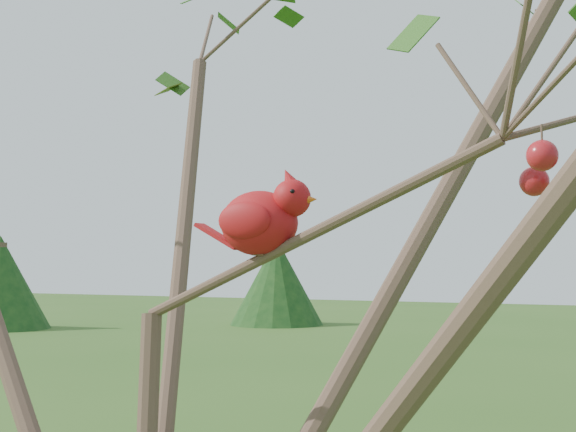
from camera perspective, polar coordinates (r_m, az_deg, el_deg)
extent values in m
sphere|color=#AB171D|center=(1.71, 17.21, 12.57)|extent=(0.04, 0.04, 0.04)
sphere|color=#AB171D|center=(1.12, 17.11, 2.36)|extent=(0.04, 0.04, 0.04)
sphere|color=#AB171D|center=(1.06, 17.63, 4.12)|extent=(0.04, 0.04, 0.04)
ellipsoid|color=red|center=(1.25, -2.07, -0.52)|extent=(0.13, 0.10, 0.10)
sphere|color=red|center=(1.23, 0.28, 1.28)|extent=(0.06, 0.06, 0.06)
cone|color=red|center=(1.23, 0.08, 2.63)|extent=(0.04, 0.03, 0.04)
cone|color=#D85914|center=(1.21, 1.54, 1.19)|extent=(0.03, 0.02, 0.02)
ellipsoid|color=black|center=(1.22, 1.12, 1.12)|extent=(0.02, 0.03, 0.03)
cube|color=red|center=(1.29, -4.97, -1.46)|extent=(0.08, 0.03, 0.04)
ellipsoid|color=red|center=(1.29, -1.45, -0.47)|extent=(0.09, 0.03, 0.06)
ellipsoid|color=red|center=(1.22, -3.13, -0.30)|extent=(0.09, 0.03, 0.06)
cylinder|color=#493227|center=(26.67, -0.82, -4.91)|extent=(0.40, 0.40, 2.65)
cone|color=#133613|center=(26.66, -0.82, -4.67)|extent=(3.09, 3.09, 2.87)
cylinder|color=#493227|center=(26.53, -19.82, -4.68)|extent=(0.40, 0.40, 2.68)
cone|color=#133613|center=(26.52, -19.82, -4.44)|extent=(3.13, 3.13, 2.90)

